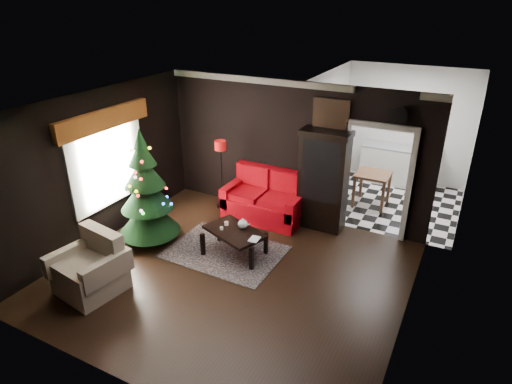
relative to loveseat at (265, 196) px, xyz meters
The scene contains 26 objects.
floor 2.15m from the loveseat, 78.96° to the right, with size 5.50×5.50×0.00m, color black.
ceiling 3.11m from the loveseat, 78.96° to the right, with size 5.50×5.50×0.00m, color white.
wall_back 1.08m from the loveseat, 48.37° to the left, with size 5.50×5.50×0.00m, color black.
wall_front 4.66m from the loveseat, 84.98° to the right, with size 5.50×5.50×0.00m, color black.
wall_left 3.25m from the loveseat, 138.90° to the right, with size 5.50×5.50×0.00m, color black.
wall_right 3.86m from the loveseat, 33.06° to the right, with size 5.50×5.50×0.00m, color black.
doorway 2.22m from the loveseat, 12.09° to the left, with size 1.10×0.10×2.10m, color beige, non-canonical shape.
left_window 3.11m from the loveseat, 141.31° to the right, with size 0.05×1.60×1.40m, color white.
valance 3.40m from the loveseat, 140.32° to the right, with size 0.12×2.10×0.35m, color brown.
kitchen_floor 2.91m from the loveseat, 42.88° to the left, with size 3.00×3.00×0.00m, color white.
kitchen_window 4.17m from the loveseat, 58.30° to the left, with size 0.70×0.06×0.70m, color white.
rug 1.58m from the loveseat, 91.87° to the right, with size 2.01×1.47×0.01m, color #4F3545.
loveseat is the anchor object (origin of this frame).
curio_cabinet 1.25m from the loveseat, 10.83° to the left, with size 0.90×0.45×1.90m, color black, non-canonical shape.
floor_lamp 1.02m from the loveseat, behind, with size 0.25×0.25×1.48m, color black, non-canonical shape.
christmas_tree 2.41m from the loveseat, 129.83° to the right, with size 1.13×1.13×2.15m, color black, non-canonical shape.
armchair 3.67m from the loveseat, 111.31° to the right, with size 0.92×0.92×0.94m, color #BBB092, non-canonical shape.
coffee_table 1.52m from the loveseat, 84.48° to the right, with size 1.07×0.64×0.48m, color black, non-canonical shape.
teapot 1.38m from the loveseat, 79.81° to the right, with size 0.19×0.19×0.18m, color silver, non-canonical shape.
cup_a 1.38m from the loveseat, 93.29° to the right, with size 0.08×0.08×0.06m, color silver.
cup_b 1.56m from the loveseat, 92.59° to the right, with size 0.06×0.06×0.05m, color white.
book 1.70m from the loveseat, 71.96° to the right, with size 0.16×0.02×0.22m, color #9C7C65.
wall_clock 3.04m from the loveseat, ahead, with size 0.32×0.32×0.06m, color silver.
painting 2.13m from the loveseat, 19.40° to the left, with size 0.62×0.05×0.52m, color #9E7247.
kitchen_counter 3.79m from the loveseat, 56.31° to the left, with size 1.80×0.60×0.90m, color white.
kitchen_table 2.45m from the loveseat, 42.51° to the left, with size 0.70×0.70×0.75m, color #533617, non-canonical shape.
Camera 1 is at (3.15, -5.18, 4.29)m, focal length 30.59 mm.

